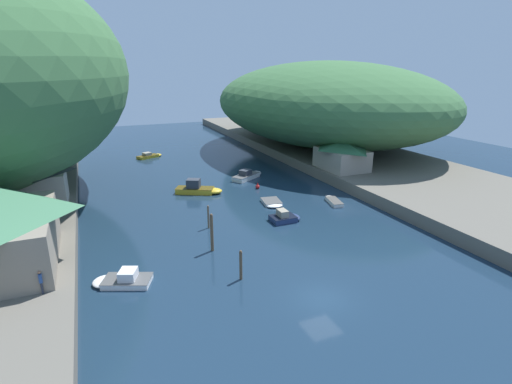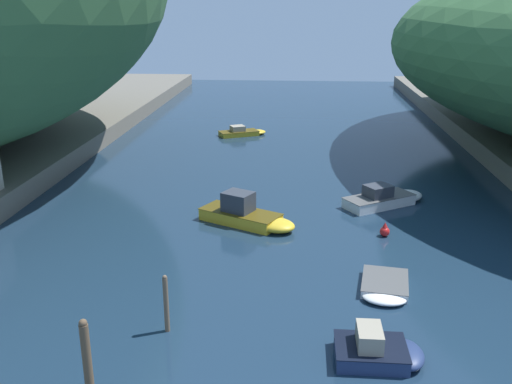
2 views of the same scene
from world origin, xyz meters
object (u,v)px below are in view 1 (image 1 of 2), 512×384
object	(u,v)px
boat_open_rowboat	(199,189)
person_on_quay	(41,280)
boat_cabin_cruiser	(248,175)
channel_buoy_near	(258,186)
boathouse_shed	(40,183)
boat_yellow_tender	(122,280)
boat_far_upstream	(286,217)
boat_far_right_bank	(150,156)
boat_moored_right	(333,201)
boat_mid_channel	(272,203)
right_bank_cottage	(342,154)

from	to	relation	value
boat_open_rowboat	person_on_quay	xyz separation A→B (m)	(-16.79, -21.93, 1.94)
boat_cabin_cruiser	channel_buoy_near	world-z (taller)	boat_cabin_cruiser
boathouse_shed	channel_buoy_near	size ratio (longest dim) A/B	7.86
boat_yellow_tender	boat_far_upstream	xyz separation A→B (m)	(17.68, 6.73, 0.05)
boat_far_right_bank	channel_buoy_near	distance (m)	27.51
person_on_quay	boat_moored_right	bearing A→B (deg)	-76.01
boat_far_upstream	boat_open_rowboat	bearing A→B (deg)	-155.22
boat_moored_right	boat_cabin_cruiser	bearing A→B (deg)	124.28
boat_far_right_bank	person_on_quay	xyz separation A→B (m)	(-14.14, -46.08, 2.19)
boathouse_shed	channel_buoy_near	world-z (taller)	boathouse_shed
boat_moored_right	boat_yellow_tender	distance (m)	27.68
boat_cabin_cruiser	boathouse_shed	bearing A→B (deg)	-109.89
boathouse_shed	boat_moored_right	distance (m)	33.61
boat_open_rowboat	channel_buoy_near	xyz separation A→B (m)	(7.90, -1.26, -0.23)
boat_far_right_bank	boat_open_rowboat	distance (m)	24.29
boat_open_rowboat	boat_yellow_tender	bearing A→B (deg)	-2.64
boathouse_shed	person_on_quay	size ratio (longest dim) A/B	3.94
boat_open_rowboat	boat_far_upstream	world-z (taller)	boat_open_rowboat
boat_yellow_tender	person_on_quay	size ratio (longest dim) A/B	2.90
boat_far_right_bank	boat_mid_channel	bearing A→B (deg)	-8.15
boat_moored_right	person_on_quay	world-z (taller)	person_on_quay
boat_moored_right	person_on_quay	distance (m)	33.26
boat_cabin_cruiser	channel_buoy_near	xyz separation A→B (m)	(-0.82, -5.42, -0.13)
boat_open_rowboat	boat_far_upstream	xyz separation A→B (m)	(6.06, -13.30, -0.15)
person_on_quay	boat_cabin_cruiser	bearing A→B (deg)	-51.16
boat_yellow_tender	boat_open_rowboat	size ratio (longest dim) A/B	0.78
boat_open_rowboat	boat_far_upstream	bearing A→B (deg)	51.95
boathouse_shed	boat_far_right_bank	size ratio (longest dim) A/B	1.33
boat_yellow_tender	boat_far_upstream	distance (m)	18.92
right_bank_cottage	boat_far_right_bank	bearing A→B (deg)	133.05
boat_open_rowboat	boat_moored_right	bearing A→B (deg)	81.97
right_bank_cottage	channel_buoy_near	size ratio (longest dim) A/B	9.44
right_bank_cottage	person_on_quay	size ratio (longest dim) A/B	4.72
boat_yellow_tender	boat_mid_channel	size ratio (longest dim) A/B	1.31
boat_open_rowboat	boat_mid_channel	distance (m)	10.56
right_bank_cottage	boat_moored_right	size ratio (longest dim) A/B	1.94
boathouse_shed	boat_open_rowboat	size ratio (longest dim) A/B	1.06
boathouse_shed	boat_yellow_tender	distance (m)	19.59
boat_moored_right	boat_far_upstream	distance (m)	8.76
boathouse_shed	boat_yellow_tender	xyz separation A→B (m)	(6.52, -18.10, -3.71)
boat_moored_right	channel_buoy_near	xyz separation A→B (m)	(-6.32, 8.89, 0.10)
boat_open_rowboat	boat_far_upstream	distance (m)	14.62
boathouse_shed	boat_far_right_bank	distance (m)	30.57
boat_open_rowboat	boat_cabin_cruiser	bearing A→B (deg)	143.01
boathouse_shed	boat_far_upstream	distance (m)	26.98
boat_cabin_cruiser	boat_mid_channel	bearing A→B (deg)	-40.83
boat_moored_right	boat_mid_channel	xyz separation A→B (m)	(-7.23, 2.24, -0.03)
boat_cabin_cruiser	person_on_quay	bearing A→B (deg)	-77.04
boat_yellow_tender	boat_far_upstream	world-z (taller)	boat_far_upstream
boat_cabin_cruiser	right_bank_cottage	bearing A→B (deg)	33.14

